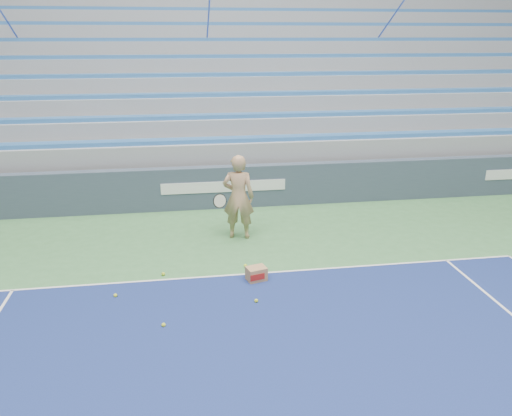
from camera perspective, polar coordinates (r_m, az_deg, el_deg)
The scene contains 9 objects.
sponsor_barrier at distance 13.01m, azimuth -3.72°, elevation 2.43°, with size 30.00×0.32×1.10m.
bleachers at distance 18.27m, azimuth -5.51°, elevation 13.00°, with size 31.00×9.15×7.30m.
tennis_player at distance 10.88m, azimuth -2.03°, elevation 1.26°, with size 0.99×0.91×1.88m.
ball_box at distance 9.24m, azimuth 0.05°, elevation -7.54°, with size 0.41×0.35×0.26m.
tennis_ball_0 at distance 9.06m, azimuth -15.77°, elevation -9.59°, with size 0.07×0.07×0.07m, color #CEDE2D.
tennis_ball_1 at distance 9.78m, azimuth -1.21°, elevation -6.60°, with size 0.07×0.07×0.07m, color #CEDE2D.
tennis_ball_2 at distance 8.06m, azimuth -10.52°, elevation -13.00°, with size 0.07×0.07×0.07m, color #CEDE2D.
tennis_ball_3 at distance 8.57m, azimuth 0.03°, elevation -10.56°, with size 0.07×0.07×0.07m, color #CEDE2D.
tennis_ball_4 at distance 9.62m, azimuth -10.56°, elevation -7.42°, with size 0.07×0.07×0.07m, color #CEDE2D.
Camera 1 is at (-1.03, 3.47, 4.28)m, focal length 35.00 mm.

